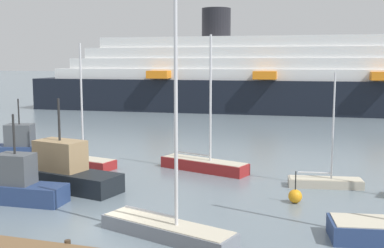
# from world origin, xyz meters

# --- Properties ---
(ground_plane) EXTENTS (600.00, 600.00, 0.00)m
(ground_plane) POSITION_xyz_m (0.00, 0.00, 0.00)
(ground_plane) COLOR slate
(sailboat_1) EXTENTS (4.44, 1.91, 6.79)m
(sailboat_1) POSITION_xyz_m (9.27, 10.06, 0.35)
(sailboat_1) COLOR #BCB29E
(sailboat_1) RESTS_ON ground_plane
(sailboat_2) EXTENTS (5.88, 2.66, 8.66)m
(sailboat_2) POSITION_xyz_m (-7.65, 10.65, 0.44)
(sailboat_2) COLOR maroon
(sailboat_2) RESTS_ON ground_plane
(sailboat_4) EXTENTS (6.47, 3.26, 9.17)m
(sailboat_4) POSITION_xyz_m (1.23, 11.98, 0.51)
(sailboat_4) COLOR maroon
(sailboat_4) RESTS_ON ground_plane
(sailboat_5) EXTENTS (6.41, 3.26, 10.83)m
(sailboat_5) POSITION_xyz_m (3.10, -0.46, 0.53)
(sailboat_5) COLOR gray
(sailboat_5) RESTS_ON ground_plane
(fishing_boat_1) EXTENTS (6.02, 3.43, 4.53)m
(fishing_boat_1) POSITION_xyz_m (-14.19, 12.63, 0.87)
(fishing_boat_1) COLOR navy
(fishing_boat_1) RESTS_ON ground_plane
(fishing_boat_2) EXTENTS (7.32, 3.51, 5.30)m
(fishing_boat_2) POSITION_xyz_m (-5.41, 5.21, 1.03)
(fishing_boat_2) COLOR black
(fishing_boat_2) RESTS_ON ground_plane
(fishing_boat_3) EXTENTS (6.06, 2.01, 4.70)m
(fishing_boat_3) POSITION_xyz_m (-6.54, 2.07, 0.86)
(fishing_boat_3) COLOR navy
(fishing_boat_3) RESTS_ON ground_plane
(channel_buoy_0) EXTENTS (0.73, 0.73, 1.71)m
(channel_buoy_0) POSITION_xyz_m (7.84, 6.23, 0.37)
(channel_buoy_0) COLOR orange
(channel_buoy_0) RESTS_ON ground_plane
(cruise_ship) EXTENTS (87.08, 17.58, 15.31)m
(cruise_ship) POSITION_xyz_m (7.18, 53.29, 4.91)
(cruise_ship) COLOR black
(cruise_ship) RESTS_ON ground_plane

